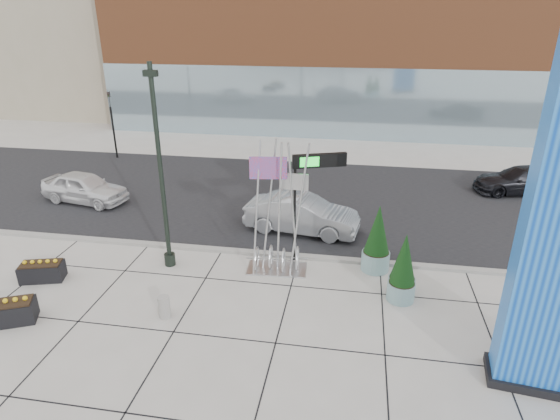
% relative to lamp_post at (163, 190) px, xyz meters
% --- Properties ---
extents(ground, '(160.00, 160.00, 0.00)m').
position_rel_lamp_post_xyz_m(ground, '(3.57, -2.70, -2.92)').
color(ground, '#9E9991').
rests_on(ground, ground).
extents(street_asphalt, '(80.00, 12.00, 0.02)m').
position_rel_lamp_post_xyz_m(street_asphalt, '(3.57, 7.30, -2.91)').
color(street_asphalt, black).
rests_on(street_asphalt, ground).
extents(curb_edge, '(80.00, 0.30, 0.12)m').
position_rel_lamp_post_xyz_m(curb_edge, '(3.57, 1.30, -2.86)').
color(curb_edge, gray).
rests_on(curb_edge, ground).
extents(tower_podium, '(34.00, 10.00, 11.00)m').
position_rel_lamp_post_xyz_m(tower_podium, '(4.57, 24.30, 2.58)').
color(tower_podium, brown).
rests_on(tower_podium, ground).
extents(tower_glass_front, '(34.00, 0.60, 5.00)m').
position_rel_lamp_post_xyz_m(tower_glass_front, '(4.57, 19.50, -0.42)').
color(tower_glass_front, '#8CA5B2').
rests_on(tower_glass_front, ground).
extents(lamp_post, '(0.45, 0.39, 7.13)m').
position_rel_lamp_post_xyz_m(lamp_post, '(0.00, 0.00, 0.00)').
color(lamp_post, black).
rests_on(lamp_post, ground).
extents(public_art_sculpture, '(2.15, 1.17, 4.76)m').
position_rel_lamp_post_xyz_m(public_art_sculpture, '(3.93, 0.30, -1.67)').
color(public_art_sculpture, silver).
rests_on(public_art_sculpture, ground).
extents(concrete_bollard, '(0.36, 0.36, 0.70)m').
position_rel_lamp_post_xyz_m(concrete_bollard, '(1.04, -3.03, -2.57)').
color(concrete_bollard, gray).
rests_on(concrete_bollard, ground).
extents(overhead_street_sign, '(1.85, 0.81, 4.05)m').
position_rel_lamp_post_xyz_m(overhead_street_sign, '(5.10, 1.10, 0.56)').
color(overhead_street_sign, black).
rests_on(overhead_street_sign, ground).
extents(round_planter_east, '(0.88, 0.88, 2.19)m').
position_rel_lamp_post_xyz_m(round_planter_east, '(8.17, -0.60, -1.88)').
color(round_planter_east, '#7FA7AB').
rests_on(round_planter_east, ground).
extents(round_planter_mid, '(0.88, 0.88, 2.20)m').
position_rel_lamp_post_xyz_m(round_planter_mid, '(8.14, -0.90, -1.88)').
color(round_planter_mid, '#7FA7AB').
rests_on(round_planter_mid, ground).
extents(round_planter_west, '(0.99, 0.99, 2.48)m').
position_rel_lamp_post_xyz_m(round_planter_west, '(7.37, 0.90, -1.74)').
color(round_planter_west, '#7FA7AB').
rests_on(round_planter_west, ground).
extents(box_planter_north, '(1.54, 1.05, 0.77)m').
position_rel_lamp_post_xyz_m(box_planter_north, '(-3.93, -1.70, -2.57)').
color(box_planter_north, black).
rests_on(box_planter_north, ground).
extents(box_planter_south, '(1.66, 1.29, 0.82)m').
position_rel_lamp_post_xyz_m(box_planter_south, '(-3.41, -4.05, -2.55)').
color(box_planter_south, black).
rests_on(box_planter_south, ground).
extents(car_white_west, '(4.49, 2.46, 1.45)m').
position_rel_lamp_post_xyz_m(car_white_west, '(-6.33, 5.15, -2.20)').
color(car_white_west, silver).
rests_on(car_white_west, ground).
extents(car_silver_mid, '(4.88, 2.30, 1.55)m').
position_rel_lamp_post_xyz_m(car_silver_mid, '(4.39, 3.58, -2.15)').
color(car_silver_mid, '#93959A').
rests_on(car_silver_mid, ground).
extents(car_dark_east, '(4.83, 2.63, 1.33)m').
position_rel_lamp_post_xyz_m(car_dark_east, '(14.76, 9.94, -2.26)').
color(car_dark_east, black).
rests_on(car_dark_east, ground).
extents(traffic_signal, '(0.15, 0.18, 4.10)m').
position_rel_lamp_post_xyz_m(traffic_signal, '(-8.43, 12.30, -0.62)').
color(traffic_signal, black).
rests_on(traffic_signal, ground).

